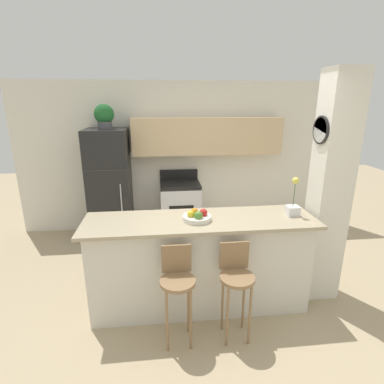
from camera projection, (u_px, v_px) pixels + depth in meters
ground_plane at (200, 304)px, 3.43m from camera, size 14.00×14.00×0.00m
wall_back at (191, 150)px, 5.16m from camera, size 5.60×0.38×2.55m
pillar_right at (330, 191)px, 3.29m from camera, size 0.38×0.32×2.55m
counter_bar at (200, 263)px, 3.27m from camera, size 2.43×0.67×1.05m
refrigerator at (110, 185)px, 4.87m from camera, size 0.65×0.67×1.81m
stove_range at (180, 208)px, 5.16m from camera, size 0.66×0.60×1.07m
bar_stool_left at (177, 282)px, 2.75m from camera, size 0.33×0.33×0.96m
bar_stool_right at (236, 278)px, 2.81m from camera, size 0.33×0.33×0.96m
potted_plant_on_fridge at (104, 116)px, 4.55m from camera, size 0.30×0.30×0.37m
orchid_vase at (293, 205)px, 3.20m from camera, size 0.12×0.12×0.42m
fruit_bowl at (197, 216)px, 3.08m from camera, size 0.29×0.29×0.12m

